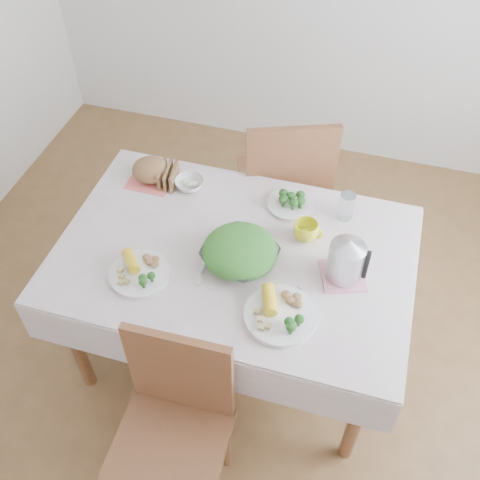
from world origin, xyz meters
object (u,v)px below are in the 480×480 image
(dinner_plate_right, at_px, (281,316))
(chair_far, at_px, (282,188))
(dinner_plate_left, at_px, (140,274))
(electric_kettle, at_px, (347,257))
(yellow_mug, at_px, (306,231))
(salad_bowl, at_px, (240,256))
(chair_near, at_px, (169,448))
(dining_table, at_px, (235,305))

(dinner_plate_right, bearing_deg, chair_far, 102.23)
(dinner_plate_left, height_order, electric_kettle, electric_kettle)
(dinner_plate_right, relative_size, yellow_mug, 2.57)
(salad_bowl, height_order, electric_kettle, electric_kettle)
(chair_far, relative_size, dinner_plate_right, 3.58)
(chair_near, height_order, dinner_plate_left, chair_near)
(chair_far, height_order, salad_bowl, chair_far)
(dinner_plate_left, bearing_deg, electric_kettle, 15.99)
(chair_near, distance_m, chair_far, 1.53)
(dining_table, relative_size, dinner_plate_left, 5.57)
(chair_near, bearing_deg, chair_far, 85.80)
(chair_far, bearing_deg, chair_near, 66.16)
(chair_far, relative_size, electric_kettle, 5.05)
(chair_far, height_order, electric_kettle, electric_kettle)
(dining_table, relative_size, yellow_mug, 12.65)
(dinner_plate_left, bearing_deg, salad_bowl, 26.91)
(dining_table, relative_size, salad_bowl, 4.80)
(electric_kettle, bearing_deg, chair_far, 138.04)
(salad_bowl, distance_m, dinner_plate_right, 0.32)
(chair_far, relative_size, salad_bowl, 3.50)
(dining_table, height_order, salad_bowl, salad_bowl)
(dinner_plate_left, xyz_separation_m, yellow_mug, (0.60, 0.40, 0.03))
(dinner_plate_left, xyz_separation_m, dinner_plate_right, (0.60, -0.04, 0.00))
(chair_near, bearing_deg, electric_kettle, 55.42)
(electric_kettle, bearing_deg, chair_near, -103.60)
(yellow_mug, bearing_deg, dinner_plate_left, -146.74)
(dining_table, bearing_deg, chair_near, -92.27)
(chair_near, xyz_separation_m, chair_far, (0.07, 1.53, 0.00))
(dinner_plate_right, height_order, electric_kettle, electric_kettle)
(dining_table, bearing_deg, dinner_plate_left, -144.89)
(dining_table, height_order, dinner_plate_left, dinner_plate_left)
(chair_near, distance_m, yellow_mug, 1.03)
(salad_bowl, distance_m, yellow_mug, 0.31)
(salad_bowl, height_order, dinner_plate_left, salad_bowl)
(chair_near, bearing_deg, dining_table, 86.24)
(dining_table, xyz_separation_m, salad_bowl, (0.04, -0.05, 0.42))
(salad_bowl, relative_size, yellow_mug, 2.63)
(chair_far, xyz_separation_m, dinner_plate_right, (0.23, -1.04, 0.31))
(salad_bowl, xyz_separation_m, electric_kettle, (0.42, 0.04, 0.09))
(dining_table, distance_m, chair_far, 0.77)
(yellow_mug, height_order, electric_kettle, electric_kettle)
(salad_bowl, distance_m, electric_kettle, 0.43)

